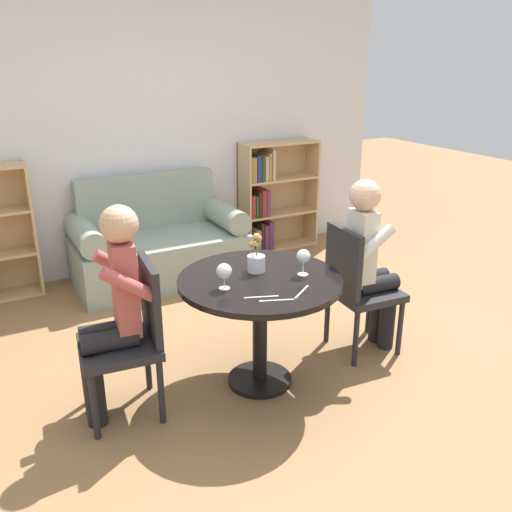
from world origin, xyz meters
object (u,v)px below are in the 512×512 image
at_px(flower_vase, 256,260).
at_px(chair_right, 357,285).
at_px(wine_glass_left, 224,272).
at_px(chair_left, 132,333).
at_px(person_left, 112,310).
at_px(wine_glass_right, 303,257).
at_px(person_right, 370,262).
at_px(couch, 158,246).
at_px(bookshelf_right, 269,198).

bearing_deg(flower_vase, chair_right, -4.84).
bearing_deg(wine_glass_left, chair_right, 4.65).
xyz_separation_m(chair_left, person_left, (-0.09, 0.01, 0.16)).
bearing_deg(chair_left, chair_right, 93.74).
height_order(wine_glass_left, wine_glass_right, wine_glass_right).
xyz_separation_m(wine_glass_left, flower_vase, (0.28, 0.14, -0.03)).
height_order(chair_right, person_right, person_right).
bearing_deg(couch, bookshelf_right, 11.57).
relative_size(chair_left, person_right, 0.74).
distance_m(couch, wine_glass_left, 2.05).
xyz_separation_m(couch, wine_glass_left, (-0.25, -1.97, 0.50)).
distance_m(chair_right, flower_vase, 0.79).
bearing_deg(bookshelf_right, person_right, -101.87).
distance_m(wine_glass_left, wine_glass_right, 0.50).
height_order(person_right, wine_glass_right, person_right).
xyz_separation_m(person_left, flower_vase, (0.88, -0.00, 0.13)).
xyz_separation_m(chair_left, person_right, (1.61, -0.06, 0.15)).
xyz_separation_m(person_right, wine_glass_left, (-1.10, -0.07, 0.17)).
bearing_deg(chair_right, bookshelf_right, -10.16).
bearing_deg(person_left, wine_glass_right, 86.13).
height_order(couch, chair_right, couch).
distance_m(chair_left, chair_right, 1.52).
height_order(bookshelf_right, wine_glass_left, bookshelf_right).
bearing_deg(chair_right, chair_left, 92.10).
xyz_separation_m(bookshelf_right, wine_glass_right, (-1.06, -2.28, 0.28)).
distance_m(couch, chair_right, 2.05).
bearing_deg(wine_glass_left, chair_left, 165.31).
height_order(chair_left, flower_vase, flower_vase).
relative_size(couch, person_left, 1.22).
distance_m(bookshelf_right, person_right, 2.22).
xyz_separation_m(couch, chair_left, (-0.76, -1.84, 0.18)).
height_order(chair_right, wine_glass_left, chair_right).
relative_size(chair_left, person_left, 0.73).
height_order(bookshelf_right, person_left, person_left).
distance_m(bookshelf_right, wine_glass_right, 2.53).
relative_size(chair_left, chair_right, 1.00).
relative_size(couch, chair_right, 1.67).
distance_m(couch, flower_vase, 1.89).
xyz_separation_m(chair_right, wine_glass_left, (-1.01, -0.08, 0.32)).
bearing_deg(flower_vase, chair_left, -179.22).
distance_m(person_right, wine_glass_left, 1.12).
relative_size(bookshelf_right, wine_glass_left, 7.47).
distance_m(bookshelf_right, chair_left, 2.95).
bearing_deg(wine_glass_left, person_left, 166.07).
distance_m(chair_left, wine_glass_right, 1.07).
distance_m(couch, person_right, 2.11).
height_order(couch, wine_glass_left, couch).
height_order(bookshelf_right, person_right, person_right).
distance_m(chair_left, person_left, 0.18).
height_order(chair_left, person_left, person_left).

